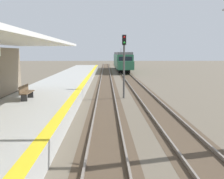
{
  "coord_description": "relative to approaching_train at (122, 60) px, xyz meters",
  "views": [
    {
      "loc": [
        1.9,
        0.53,
        3.78
      ],
      "look_at": [
        2.17,
        11.22,
        2.1
      ],
      "focal_mm": 37.8,
      "sensor_mm": 36.0,
      "label": 1
    }
  ],
  "objects": [
    {
      "name": "track_pair_nearest_platform",
      "position": [
        -3.4,
        -30.53,
        -2.13
      ],
      "size": [
        2.34,
        120.0,
        0.16
      ],
      "color": "#4C3D2D",
      "rests_on": "ground"
    },
    {
      "name": "platform_bench",
      "position": [
        -8.37,
        -35.49,
        -0.8
      ],
      "size": [
        0.45,
        1.6,
        0.88
      ],
      "color": "brown",
      "rests_on": "station_platform"
    },
    {
      "name": "station_platform",
      "position": [
        -7.8,
        -34.53,
        -1.73
      ],
      "size": [
        5.0,
        80.0,
        0.91
      ],
      "color": "#A8A8A3",
      "rests_on": "ground"
    },
    {
      "name": "rail_signal_post",
      "position": [
        -1.93,
        -30.56,
        1.02
      ],
      "size": [
        0.32,
        0.34,
        5.2
      ],
      "color": "#4C4C4C",
      "rests_on": "ground"
    },
    {
      "name": "approaching_train",
      "position": [
        0.0,
        0.0,
        0.0
      ],
      "size": [
        2.93,
        19.6,
        4.76
      ],
      "color": "#286647",
      "rests_on": "ground"
    },
    {
      "name": "track_pair_middle",
      "position": [
        -0.0,
        -30.53,
        -2.13
      ],
      "size": [
        2.34,
        120.0,
        0.16
      ],
      "color": "#4C3D2D",
      "rests_on": "ground"
    }
  ]
}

